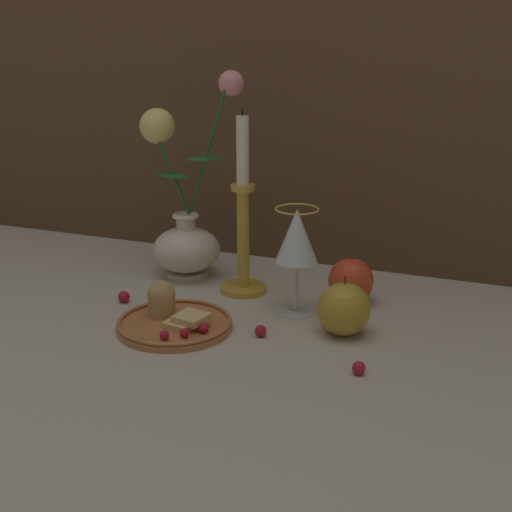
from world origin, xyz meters
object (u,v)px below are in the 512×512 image
(vase, at_px, (184,222))
(apple_beside_vase, at_px, (344,309))
(apple_near_glass, at_px, (351,281))
(plate_with_pastries, at_px, (172,318))
(candlestick, at_px, (243,230))
(wine_glass, at_px, (297,240))

(vase, xyz_separation_m, apple_beside_vase, (0.34, -0.15, -0.06))
(vase, height_order, apple_near_glass, vase)
(apple_beside_vase, bearing_deg, plate_with_pastries, -163.98)
(candlestick, bearing_deg, apple_beside_vase, -28.72)
(vase, relative_size, candlestick, 1.19)
(vase, bearing_deg, wine_glass, -20.98)
(plate_with_pastries, distance_m, wine_glass, 0.23)
(candlestick, relative_size, apple_near_glass, 3.55)
(plate_with_pastries, xyz_separation_m, candlestick, (0.04, 0.19, 0.10))
(candlestick, distance_m, apple_near_glass, 0.20)
(apple_near_glass, bearing_deg, candlestick, -174.76)
(plate_with_pastries, xyz_separation_m, apple_near_glass, (0.23, 0.20, 0.02))
(candlestick, relative_size, apple_beside_vase, 3.39)
(vase, xyz_separation_m, candlestick, (0.13, -0.04, 0.01))
(wine_glass, bearing_deg, plate_with_pastries, -139.92)
(vase, height_order, plate_with_pastries, vase)
(plate_with_pastries, distance_m, apple_near_glass, 0.31)
(wine_glass, relative_size, apple_near_glass, 1.96)
(wine_glass, bearing_deg, apple_beside_vase, -31.78)
(vase, relative_size, apple_beside_vase, 4.02)
(wine_glass, distance_m, apple_near_glass, 0.13)
(apple_beside_vase, bearing_deg, vase, 155.82)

